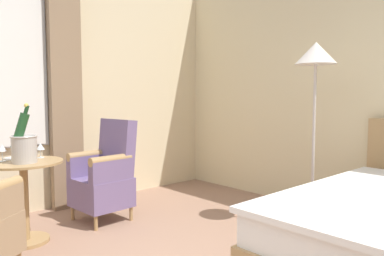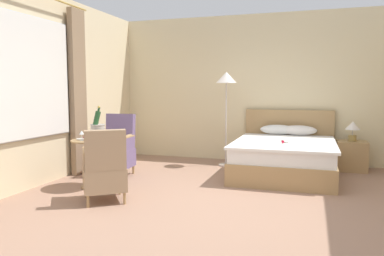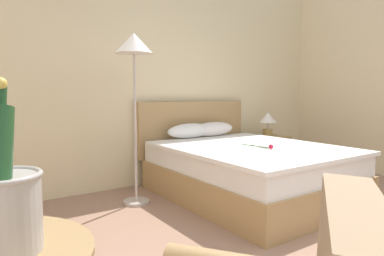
% 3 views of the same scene
% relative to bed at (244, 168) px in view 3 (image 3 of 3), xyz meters
% --- Properties ---
extents(wall_headboard_side, '(5.95, 0.12, 2.97)m').
position_rel_bed_xyz_m(wall_headboard_side, '(-0.59, 1.16, 1.16)').
color(wall_headboard_side, beige).
rests_on(wall_headboard_side, ground).
extents(bed, '(1.69, 2.19, 1.07)m').
position_rel_bed_xyz_m(bed, '(0.00, 0.00, 0.00)').
color(bed, '#A78353').
rests_on(bed, ground).
extents(nightstand, '(0.54, 0.47, 0.54)m').
position_rel_bed_xyz_m(nightstand, '(1.13, 0.71, -0.05)').
color(nightstand, '#A78353').
rests_on(nightstand, ground).
extents(bedside_lamp, '(0.26, 0.26, 0.36)m').
position_rel_bed_xyz_m(bedside_lamp, '(1.13, 0.71, 0.46)').
color(bedside_lamp, '#9E8243').
rests_on(bedside_lamp, nightstand).
extents(floor_lamp_brass, '(0.39, 0.39, 1.80)m').
position_rel_bed_xyz_m(floor_lamp_brass, '(-1.14, 0.45, 1.23)').
color(floor_lamp_brass, beige).
rests_on(floor_lamp_brass, ground).
extents(champagne_bucket, '(0.22, 0.22, 0.50)m').
position_rel_bed_xyz_m(champagne_bucket, '(-2.57, -1.77, 0.55)').
color(champagne_bucket, '#B2ACA8').
rests_on(champagne_bucket, side_table_round).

